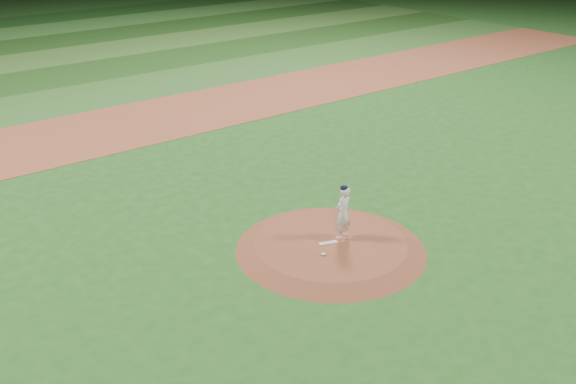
{
  "coord_description": "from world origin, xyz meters",
  "views": [
    {
      "loc": [
        -10.93,
        -12.01,
        9.24
      ],
      "look_at": [
        0.0,
        2.0,
        1.1
      ],
      "focal_mm": 40.0,
      "sensor_mm": 36.0,
      "label": 1
    }
  ],
  "objects": [
    {
      "name": "pitcher_on_mound",
      "position": [
        0.44,
        -0.01,
        1.07
      ],
      "size": [
        0.64,
        0.47,
        1.66
      ],
      "color": "white",
      "rests_on": "pitchers_mound"
    },
    {
      "name": "pitchers_mound",
      "position": [
        0.0,
        0.0,
        0.12
      ],
      "size": [
        5.5,
        5.5,
        0.25
      ],
      "primitive_type": "cone",
      "color": "brown",
      "rests_on": "ground"
    },
    {
      "name": "infield_dirt_band",
      "position": [
        0.0,
        14.0,
        0.01
      ],
      "size": [
        70.0,
        6.0,
        0.02
      ],
      "primitive_type": "cube",
      "color": "#994C2F",
      "rests_on": "ground"
    },
    {
      "name": "pitching_rubber",
      "position": [
        -0.13,
        -0.04,
        0.26
      ],
      "size": [
        0.56,
        0.3,
        0.03
      ],
      "primitive_type": "cube",
      "rotation": [
        0.0,
        0.0,
        -0.32
      ],
      "color": "silver",
      "rests_on": "pitchers_mound"
    },
    {
      "name": "outfield_stripe_0",
      "position": [
        0.0,
        19.5,
        0.01
      ],
      "size": [
        70.0,
        5.0,
        0.02
      ],
      "primitive_type": "cube",
      "color": "#326725",
      "rests_on": "ground"
    },
    {
      "name": "outfield_stripe_1",
      "position": [
        0.0,
        24.5,
        0.01
      ],
      "size": [
        70.0,
        5.0,
        0.02
      ],
      "primitive_type": "cube",
      "color": "#214B18",
      "rests_on": "ground"
    },
    {
      "name": "rosin_bag",
      "position": [
        -0.67,
        -0.46,
        0.29
      ],
      "size": [
        0.13,
        0.13,
        0.07
      ],
      "primitive_type": "ellipsoid",
      "color": "white",
      "rests_on": "pitchers_mound"
    },
    {
      "name": "outfield_stripe_2",
      "position": [
        0.0,
        29.5,
        0.01
      ],
      "size": [
        70.0,
        5.0,
        0.02
      ],
      "primitive_type": "cube",
      "color": "#3A6D27",
      "rests_on": "ground"
    },
    {
      "name": "ground",
      "position": [
        0.0,
        0.0,
        0.0
      ],
      "size": [
        120.0,
        120.0,
        0.0
      ],
      "primitive_type": "plane",
      "color": "#245A1D",
      "rests_on": "ground"
    }
  ]
}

